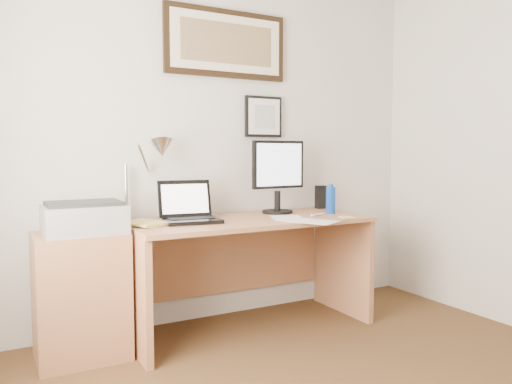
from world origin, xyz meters
TOP-DOWN VIEW (x-y plane):
  - wall_back at (0.00, 2.00)m, footprint 3.50×0.02m
  - side_cabinet at (-0.92, 1.68)m, footprint 0.50×0.40m
  - water_bottle at (0.78, 1.59)m, footprint 0.07×0.07m
  - bottle_cap at (0.78, 1.59)m, footprint 0.03×0.03m
  - speaker at (0.92, 1.89)m, footprint 0.09×0.08m
  - paper_sheet_a at (0.43, 1.31)m, footprint 0.34×0.38m
  - paper_sheet_b at (0.37, 1.51)m, footprint 0.29×0.34m
  - sticky_pad at (0.72, 1.33)m, footprint 0.10×0.10m
  - marker_pen at (0.63, 1.53)m, footprint 0.14×0.06m
  - book at (-0.64, 1.62)m, footprint 0.30×0.34m
  - desk at (0.15, 1.72)m, footprint 1.60×0.70m
  - laptop at (-0.25, 1.67)m, footprint 0.37×0.33m
  - lcd_monitor at (0.46, 1.78)m, footprint 0.42×0.22m
  - printer at (-0.89, 1.66)m, footprint 0.44×0.34m
  - desk_lamp at (-0.41, 1.81)m, footprint 0.29×0.27m
  - picture_large at (0.15, 1.97)m, footprint 0.92×0.04m
  - picture_small at (0.45, 1.97)m, footprint 0.30×0.03m

SIDE VIEW (x-z plane):
  - side_cabinet at x=-0.92m, z-range 0.00..0.73m
  - desk at x=0.15m, z-range 0.14..0.89m
  - paper_sheet_a at x=0.43m, z-range 0.75..0.75m
  - paper_sheet_b at x=0.37m, z-range 0.75..0.75m
  - sticky_pad at x=0.72m, z-range 0.75..0.76m
  - marker_pen at x=0.63m, z-range 0.75..0.77m
  - book at x=-0.64m, z-range 0.75..0.77m
  - laptop at x=-0.25m, z-range 0.68..0.94m
  - printer at x=-0.89m, z-range 0.73..0.91m
  - speaker at x=0.92m, z-range 0.75..0.93m
  - water_bottle at x=0.78m, z-range 0.75..0.94m
  - bottle_cap at x=0.78m, z-range 0.94..0.96m
  - lcd_monitor at x=0.46m, z-range 0.78..1.30m
  - desk_lamp at x=-0.41m, z-range 0.92..1.45m
  - wall_back at x=0.00m, z-range 0.00..2.50m
  - picture_small at x=0.45m, z-range 1.30..1.60m
  - picture_large at x=0.15m, z-range 1.72..2.19m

